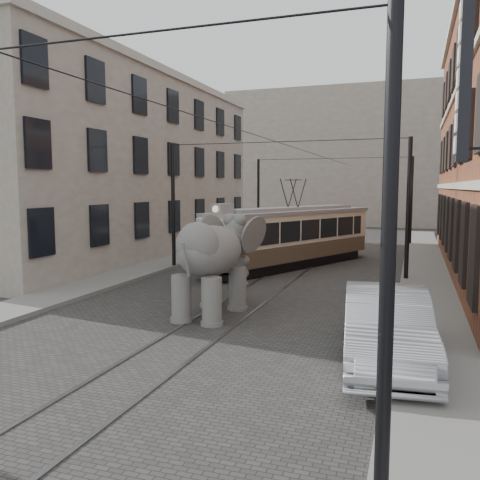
% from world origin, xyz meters
% --- Properties ---
extents(ground, '(120.00, 120.00, 0.00)m').
position_xyz_m(ground, '(0.00, 0.00, 0.00)').
color(ground, '#3A3836').
extents(tram_rails, '(1.54, 80.00, 0.02)m').
position_xyz_m(tram_rails, '(0.00, 0.00, 0.01)').
color(tram_rails, slate).
rests_on(tram_rails, ground).
extents(sidewalk_right, '(2.00, 60.00, 0.15)m').
position_xyz_m(sidewalk_right, '(6.00, 0.00, 0.07)').
color(sidewalk_right, slate).
rests_on(sidewalk_right, ground).
extents(sidewalk_left, '(2.00, 60.00, 0.15)m').
position_xyz_m(sidewalk_left, '(-6.50, 0.00, 0.07)').
color(sidewalk_left, slate).
rests_on(sidewalk_left, ground).
extents(stucco_building, '(7.00, 24.00, 10.00)m').
position_xyz_m(stucco_building, '(-11.00, 10.00, 5.00)').
color(stucco_building, gray).
rests_on(stucco_building, ground).
extents(distant_block, '(28.00, 10.00, 14.00)m').
position_xyz_m(distant_block, '(0.00, 40.00, 7.00)').
color(distant_block, gray).
rests_on(distant_block, ground).
extents(catenary, '(11.00, 30.20, 6.00)m').
position_xyz_m(catenary, '(-0.20, 5.00, 3.00)').
color(catenary, black).
rests_on(catenary, ground).
extents(tram, '(6.57, 10.89, 4.34)m').
position_xyz_m(tram, '(-0.23, 8.36, 2.17)').
color(tram, beige).
rests_on(tram, ground).
extents(elephant, '(3.01, 5.18, 3.10)m').
position_xyz_m(elephant, '(-0.39, -1.87, 1.55)').
color(elephant, slate).
rests_on(elephant, ground).
extents(parked_car, '(2.40, 5.31, 1.69)m').
position_xyz_m(parked_car, '(4.95, -4.56, 0.85)').
color(parked_car, '#9FA0A4').
rests_on(parked_car, ground).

